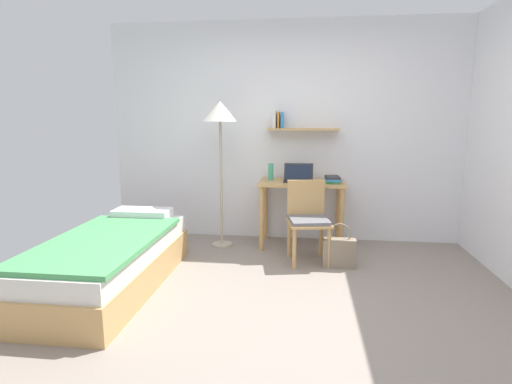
# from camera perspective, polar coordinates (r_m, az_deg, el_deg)

# --- Properties ---
(ground_plane) EXTENTS (5.28, 5.28, 0.00)m
(ground_plane) POSITION_cam_1_polar(r_m,az_deg,el_deg) (3.24, 3.38, -16.73)
(ground_plane) COLOR gray
(wall_back) EXTENTS (4.40, 0.27, 2.60)m
(wall_back) POSITION_cam_1_polar(r_m,az_deg,el_deg) (4.91, 5.07, 8.35)
(wall_back) COLOR white
(wall_back) RESTS_ON ground_plane
(bed) EXTENTS (0.85, 1.89, 0.54)m
(bed) POSITION_cam_1_polar(r_m,az_deg,el_deg) (3.82, -19.84, -9.16)
(bed) COLOR tan
(bed) RESTS_ON ground_plane
(desk) EXTENTS (0.98, 0.55, 0.76)m
(desk) POSITION_cam_1_polar(r_m,az_deg,el_deg) (4.66, 6.48, -0.37)
(desk) COLOR tan
(desk) RESTS_ON ground_plane
(desk_chair) EXTENTS (0.49, 0.49, 0.84)m
(desk_chair) POSITION_cam_1_polar(r_m,az_deg,el_deg) (4.21, 7.35, -3.56)
(desk_chair) COLOR tan
(desk_chair) RESTS_ON ground_plane
(standing_lamp) EXTENTS (0.38, 0.38, 1.66)m
(standing_lamp) POSITION_cam_1_polar(r_m,az_deg,el_deg) (4.56, -5.10, 10.14)
(standing_lamp) COLOR #B2A893
(standing_lamp) RESTS_ON ground_plane
(laptop) EXTENTS (0.34, 0.22, 0.20)m
(laptop) POSITION_cam_1_polar(r_m,az_deg,el_deg) (4.63, 6.04, 2.14)
(laptop) COLOR black
(laptop) RESTS_ON desk
(water_bottle) EXTENTS (0.06, 0.06, 0.20)m
(water_bottle) POSITION_cam_1_polar(r_m,az_deg,el_deg) (4.68, 2.11, 2.87)
(water_bottle) COLOR #42A87F
(water_bottle) RESTS_ON desk
(book_stack) EXTENTS (0.18, 0.25, 0.08)m
(book_stack) POSITION_cam_1_polar(r_m,az_deg,el_deg) (4.58, 10.80, 1.77)
(book_stack) COLOR #4CA856
(book_stack) RESTS_ON desk
(handbag) EXTENTS (0.32, 0.13, 0.45)m
(handbag) POSITION_cam_1_polar(r_m,az_deg,el_deg) (4.16, 11.69, -8.29)
(handbag) COLOR gray
(handbag) RESTS_ON ground_plane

